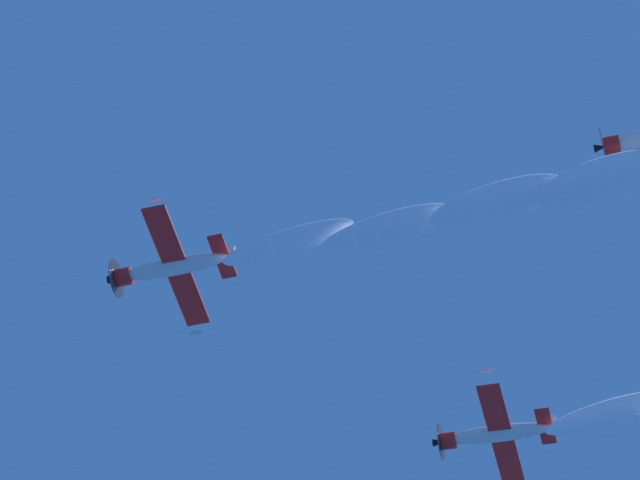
# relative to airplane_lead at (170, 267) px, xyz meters

# --- Properties ---
(airplane_lead) EXTENTS (7.61, 6.96, 2.41)m
(airplane_lead) POSITION_rel_airplane_lead_xyz_m (0.00, 0.00, 0.00)
(airplane_lead) COLOR silver
(airplane_right_wingman) EXTENTS (7.55, 6.98, 2.89)m
(airplane_right_wingman) POSITION_rel_airplane_lead_xyz_m (19.16, -7.45, 0.21)
(airplane_right_wingman) COLOR silver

